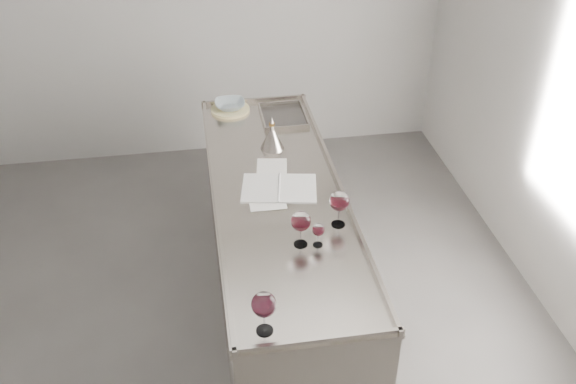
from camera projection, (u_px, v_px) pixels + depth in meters
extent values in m
cube|color=#4D4B48|center=(207.00, 352.00, 3.97)|extent=(4.50, 5.00, 0.02)
cube|color=#A9A6A3|center=(177.00, 1.00, 5.23)|extent=(4.50, 0.02, 2.80)
cube|color=gray|center=(279.00, 255.00, 4.01)|extent=(0.75, 2.40, 0.92)
cube|color=gray|center=(278.00, 193.00, 3.75)|extent=(0.77, 2.42, 0.02)
cube|color=gray|center=(319.00, 341.00, 2.76)|extent=(0.77, 0.02, 0.03)
cube|color=gray|center=(254.00, 100.00, 4.71)|extent=(0.77, 0.02, 0.03)
cube|color=gray|center=(215.00, 195.00, 3.69)|extent=(0.02, 2.42, 0.03)
cube|color=gray|center=(339.00, 184.00, 3.78)|extent=(0.02, 2.42, 0.03)
cube|color=#595654|center=(283.00, 118.00, 4.52)|extent=(0.30, 0.38, 0.01)
cylinder|color=white|center=(265.00, 330.00, 2.83)|extent=(0.08, 0.08, 0.00)
cylinder|color=white|center=(264.00, 321.00, 2.80)|extent=(0.01, 0.01, 0.11)
ellipsoid|color=white|center=(264.00, 304.00, 2.74)|extent=(0.11, 0.11, 0.12)
cylinder|color=#380714|center=(264.00, 309.00, 2.76)|extent=(0.08, 0.08, 0.02)
cylinder|color=white|center=(301.00, 244.00, 3.34)|extent=(0.07, 0.07, 0.00)
cylinder|color=white|center=(301.00, 236.00, 3.31)|extent=(0.01, 0.01, 0.10)
ellipsoid|color=white|center=(301.00, 221.00, 3.25)|extent=(0.10, 0.10, 0.11)
cylinder|color=#38070F|center=(301.00, 225.00, 3.27)|extent=(0.07, 0.07, 0.02)
cylinder|color=white|center=(338.00, 224.00, 3.48)|extent=(0.08, 0.08, 0.00)
cylinder|color=white|center=(339.00, 216.00, 3.45)|extent=(0.01, 0.01, 0.10)
ellipsoid|color=white|center=(339.00, 201.00, 3.39)|extent=(0.11, 0.11, 0.11)
cylinder|color=#3A070F|center=(339.00, 205.00, 3.41)|extent=(0.08, 0.08, 0.02)
cylinder|color=white|center=(318.00, 245.00, 3.33)|extent=(0.05, 0.05, 0.00)
cylinder|color=white|center=(318.00, 239.00, 3.31)|extent=(0.01, 0.01, 0.07)
ellipsoid|color=white|center=(318.00, 230.00, 3.28)|extent=(0.07, 0.07, 0.07)
cylinder|color=#36070F|center=(318.00, 232.00, 3.29)|extent=(0.05, 0.05, 0.01)
cube|color=white|center=(260.00, 188.00, 3.76)|extent=(0.26, 0.34, 0.01)
cube|color=white|center=(298.00, 188.00, 3.76)|extent=(0.26, 0.34, 0.01)
cylinder|color=white|center=(279.00, 187.00, 3.76)|extent=(0.07, 0.30, 0.01)
cube|color=silver|center=(272.00, 170.00, 3.94)|extent=(0.22, 0.29, 0.00)
cube|color=white|center=(266.00, 195.00, 3.70)|extent=(0.21, 0.30, 0.00)
cylinder|color=beige|center=(230.00, 109.00, 4.60)|extent=(0.30, 0.30, 0.02)
imported|color=#99AAB2|center=(230.00, 105.00, 4.58)|extent=(0.21, 0.21, 0.05)
cone|color=#9F958D|center=(272.00, 139.00, 4.12)|extent=(0.15, 0.15, 0.13)
cylinder|color=#9F958D|center=(272.00, 128.00, 4.08)|extent=(0.03, 0.03, 0.03)
cylinder|color=olive|center=(272.00, 124.00, 4.06)|extent=(0.04, 0.04, 0.02)
cone|color=#9F958D|center=(272.00, 120.00, 4.05)|extent=(0.03, 0.03, 0.04)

